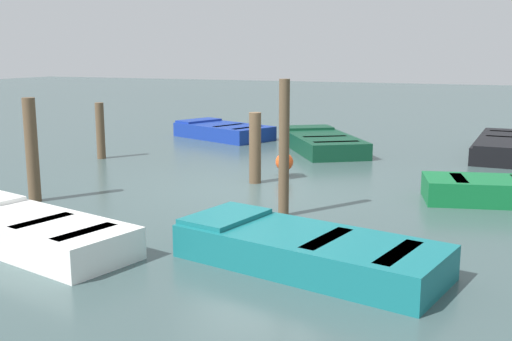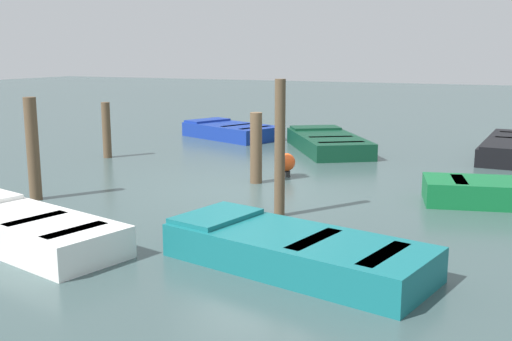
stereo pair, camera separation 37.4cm
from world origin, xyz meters
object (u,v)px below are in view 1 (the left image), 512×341
(rowboat_dark_green, at_px, (321,142))
(rowboat_teal, at_px, (307,249))
(rowboat_blue, at_px, (223,131))
(rowboat_black, at_px, (509,146))
(mooring_piling_mid_right, at_px, (255,148))
(marker_buoy, at_px, (284,163))
(rowboat_white, at_px, (31,231))
(mooring_piling_far_right, at_px, (284,149))
(mooring_piling_near_left, at_px, (100,131))
(mooring_piling_near_right, at_px, (32,150))

(rowboat_dark_green, relative_size, rowboat_teal, 1.09)
(rowboat_blue, bearing_deg, rowboat_black, -157.88)
(mooring_piling_mid_right, bearing_deg, marker_buoy, -21.32)
(rowboat_white, relative_size, rowboat_teal, 0.96)
(rowboat_blue, xyz_separation_m, mooring_piling_mid_right, (-5.34, -3.28, 0.46))
(rowboat_white, xyz_separation_m, mooring_piling_far_right, (2.69, -2.46, 0.83))
(mooring_piling_mid_right, height_order, mooring_piling_near_left, mooring_piling_mid_right)
(rowboat_black, bearing_deg, mooring_piling_near_left, -61.87)
(mooring_piling_near_left, bearing_deg, rowboat_black, -64.09)
(rowboat_teal, bearing_deg, mooring_piling_far_right, -50.77)
(rowboat_teal, height_order, marker_buoy, marker_buoy)
(rowboat_dark_green, height_order, mooring_piling_near_right, mooring_piling_near_right)
(rowboat_blue, bearing_deg, mooring_piling_near_left, 96.64)
(rowboat_white, xyz_separation_m, rowboat_blue, (10.08, 2.16, 0.00))
(rowboat_black, distance_m, mooring_piling_far_right, 8.12)
(mooring_piling_mid_right, bearing_deg, mooring_piling_near_left, 75.93)
(mooring_piling_near_left, bearing_deg, rowboat_dark_green, -54.23)
(rowboat_blue, height_order, mooring_piling_near_left, mooring_piling_near_left)
(rowboat_white, bearing_deg, marker_buoy, -91.32)
(mooring_piling_mid_right, distance_m, mooring_piling_near_left, 4.55)
(rowboat_dark_green, xyz_separation_m, mooring_piling_near_left, (-3.19, 4.43, 0.44))
(mooring_piling_far_right, bearing_deg, rowboat_blue, 32.04)
(mooring_piling_mid_right, bearing_deg, rowboat_white, 166.65)
(rowboat_teal, bearing_deg, rowboat_blue, -46.91)
(mooring_piling_far_right, height_order, mooring_piling_mid_right, mooring_piling_far_right)
(rowboat_white, height_order, rowboat_teal, same)
(rowboat_black, xyz_separation_m, marker_buoy, (-4.62, 4.14, 0.07))
(rowboat_dark_green, distance_m, rowboat_black, 4.57)
(mooring_piling_mid_right, bearing_deg, rowboat_dark_green, -0.22)
(rowboat_blue, height_order, mooring_piling_far_right, mooring_piling_far_right)
(mooring_piling_far_right, bearing_deg, mooring_piling_near_left, 61.32)
(mooring_piling_far_right, bearing_deg, rowboat_white, 137.55)
(mooring_piling_near_left, bearing_deg, mooring_piling_mid_right, -104.07)
(marker_buoy, bearing_deg, rowboat_white, 165.48)
(rowboat_white, height_order, mooring_piling_near_left, mooring_piling_near_left)
(rowboat_white, xyz_separation_m, rowboat_teal, (0.67, -3.50, -0.00))
(rowboat_black, height_order, mooring_piling_mid_right, mooring_piling_mid_right)
(rowboat_dark_green, distance_m, mooring_piling_far_right, 6.53)
(mooring_piling_near_left, bearing_deg, mooring_piling_near_right, -158.05)
(rowboat_black, height_order, mooring_piling_far_right, mooring_piling_far_right)
(rowboat_dark_green, xyz_separation_m, marker_buoy, (-3.51, -0.29, 0.07))
(rowboat_dark_green, bearing_deg, mooring_piling_near_right, 124.70)
(rowboat_white, relative_size, rowboat_black, 0.77)
(rowboat_teal, bearing_deg, mooring_piling_near_right, -1.58)
(rowboat_white, height_order, mooring_piling_mid_right, mooring_piling_mid_right)
(rowboat_black, bearing_deg, mooring_piling_mid_right, -37.18)
(rowboat_black, relative_size, mooring_piling_near_right, 2.39)
(rowboat_blue, relative_size, mooring_piling_near_left, 2.42)
(rowboat_teal, xyz_separation_m, mooring_piling_far_right, (2.03, 1.04, 0.83))
(rowboat_dark_green, bearing_deg, rowboat_teal, 162.40)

